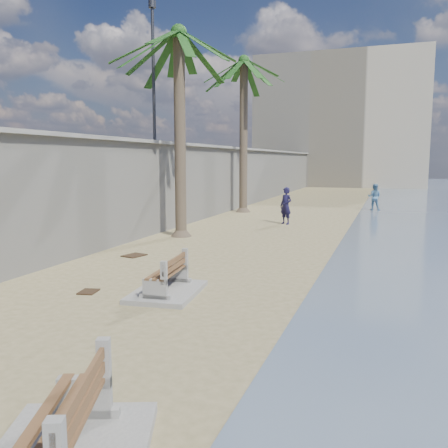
# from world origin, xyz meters

# --- Properties ---
(ground_plane) EXTENTS (140.00, 140.00, 0.00)m
(ground_plane) POSITION_xyz_m (0.00, 0.00, 0.00)
(ground_plane) COLOR #93835A
(seawall) EXTENTS (0.45, 70.00, 3.50)m
(seawall) POSITION_xyz_m (-5.20, 20.00, 1.75)
(seawall) COLOR gray
(seawall) RESTS_ON ground_plane
(wall_cap) EXTENTS (0.80, 70.00, 0.12)m
(wall_cap) POSITION_xyz_m (-5.20, 20.00, 3.55)
(wall_cap) COLOR gray
(wall_cap) RESTS_ON seawall
(end_building) EXTENTS (18.00, 12.00, 14.00)m
(end_building) POSITION_xyz_m (-2.00, 52.00, 7.00)
(end_building) COLOR #B7AA93
(end_building) RESTS_ON ground_plane
(bench_near) EXTENTS (2.14, 2.54, 0.90)m
(bench_near) POSITION_xyz_m (0.87, -1.32, 0.39)
(bench_near) COLOR gray
(bench_near) RESTS_ON ground_plane
(bench_far) EXTENTS (1.51, 2.04, 0.80)m
(bench_far) POSITION_xyz_m (-0.86, 4.33, 0.35)
(bench_far) COLOR gray
(bench_far) RESTS_ON ground_plane
(palm_mid) EXTENTS (5.00, 5.00, 8.29)m
(palm_mid) POSITION_xyz_m (-3.83, 11.56, 7.29)
(palm_mid) COLOR brown
(palm_mid) RESTS_ON ground_plane
(palm_back) EXTENTS (5.00, 5.00, 9.02)m
(palm_back) POSITION_xyz_m (-4.12, 20.47, 7.99)
(palm_back) COLOR brown
(palm_back) RESTS_ON ground_plane
(streetlight) EXTENTS (0.28, 0.28, 5.12)m
(streetlight) POSITION_xyz_m (-5.10, 12.00, 6.64)
(streetlight) COLOR #2D2D33
(streetlight) RESTS_ON wall_cap
(person_a) EXTENTS (0.83, 0.75, 1.90)m
(person_a) POSITION_xyz_m (-0.82, 16.26, 0.95)
(person_a) COLOR #171336
(person_a) RESTS_ON ground_plane
(person_b) EXTENTS (0.86, 0.69, 1.68)m
(person_b) POSITION_xyz_m (2.71, 23.97, 0.84)
(person_b) COLOR teal
(person_b) RESTS_ON ground_plane
(debris_c) EXTENTS (0.66, 0.75, 0.03)m
(debris_c) POSITION_xyz_m (-3.62, 7.71, 0.01)
(debris_c) COLOR #382616
(debris_c) RESTS_ON ground_plane
(debris_d) EXTENTS (0.43, 0.50, 0.03)m
(debris_d) POSITION_xyz_m (-2.54, 3.88, 0.01)
(debris_d) COLOR #382616
(debris_d) RESTS_ON ground_plane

